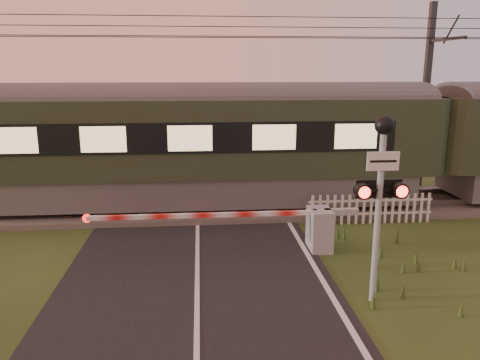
{
  "coord_description": "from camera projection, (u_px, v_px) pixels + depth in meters",
  "views": [
    {
      "loc": [
        0.13,
        -8.43,
        4.56
      ],
      "look_at": [
        1.13,
        3.2,
        1.77
      ],
      "focal_mm": 35.0,
      "sensor_mm": 36.0,
      "label": 1
    }
  ],
  "objects": [
    {
      "name": "ground",
      "position": [
        197.0,
        306.0,
        9.22
      ],
      "size": [
        160.0,
        160.0,
        0.0
      ],
      "primitive_type": "plane",
      "color": "#273916",
      "rests_on": "ground"
    },
    {
      "name": "road",
      "position": [
        198.0,
        311.0,
        8.99
      ],
      "size": [
        6.0,
        140.0,
        0.03
      ],
      "color": "black",
      "rests_on": "ground"
    },
    {
      "name": "track_bed",
      "position": [
        198.0,
        207.0,
        15.5
      ],
      "size": [
        140.0,
        3.4,
        0.39
      ],
      "color": "#47423D",
      "rests_on": "ground"
    },
    {
      "name": "overhead_wires",
      "position": [
        194.0,
        29.0,
        14.18
      ],
      "size": [
        120.0,
        0.62,
        0.62
      ],
      "color": "black",
      "rests_on": "ground"
    },
    {
      "name": "train",
      "position": [
        431.0,
        141.0,
        15.66
      ],
      "size": [
        40.93,
        2.82,
        3.81
      ],
      "color": "#5E5E62",
      "rests_on": "ground"
    },
    {
      "name": "boom_gate",
      "position": [
        307.0,
        227.0,
        11.94
      ],
      "size": [
        6.9,
        0.83,
        1.11
      ],
      "color": "gray",
      "rests_on": "ground"
    },
    {
      "name": "crossing_signal",
      "position": [
        381.0,
        177.0,
        8.84
      ],
      "size": [
        0.95,
        0.37,
        3.72
      ],
      "color": "gray",
      "rests_on": "ground"
    },
    {
      "name": "picket_fence",
      "position": [
        371.0,
        209.0,
        14.0
      ],
      "size": [
        3.8,
        0.08,
        0.91
      ],
      "color": "silver",
      "rests_on": "ground"
    },
    {
      "name": "catenary_mast",
      "position": [
        426.0,
        95.0,
        17.55
      ],
      "size": [
        0.22,
        2.46,
        6.92
      ],
      "color": "#2D2D30",
      "rests_on": "ground"
    }
  ]
}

